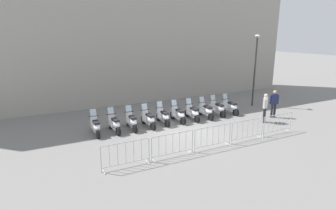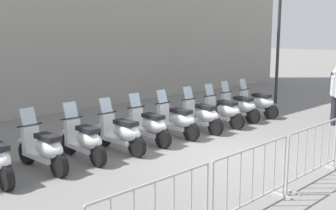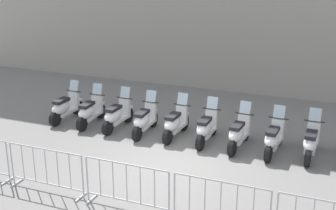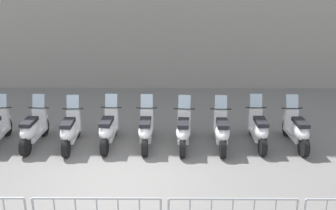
# 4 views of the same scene
# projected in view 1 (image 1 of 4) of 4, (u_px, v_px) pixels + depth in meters

# --- Properties ---
(ground_plane) EXTENTS (120.00, 120.00, 0.00)m
(ground_plane) POSITION_uv_depth(u_px,v_px,m) (187.00, 133.00, 14.56)
(ground_plane) COLOR slate
(building_facade) EXTENTS (28.06, 3.20, 11.05)m
(building_facade) POSITION_uv_depth(u_px,v_px,m) (131.00, 28.00, 20.39)
(building_facade) COLOR #9E998E
(building_facade) RESTS_ON ground
(motorcycle_0) EXTENTS (0.56, 1.72, 1.24)m
(motorcycle_0) POSITION_uv_depth(u_px,v_px,m) (96.00, 127.00, 14.12)
(motorcycle_0) COLOR black
(motorcycle_0) RESTS_ON ground
(motorcycle_1) EXTENTS (0.56, 1.73, 1.24)m
(motorcycle_1) POSITION_uv_depth(u_px,v_px,m) (115.00, 124.00, 14.51)
(motorcycle_1) COLOR black
(motorcycle_1) RESTS_ON ground
(motorcycle_2) EXTENTS (0.56, 1.72, 1.24)m
(motorcycle_2) POSITION_uv_depth(u_px,v_px,m) (132.00, 122.00, 14.93)
(motorcycle_2) COLOR black
(motorcycle_2) RESTS_ON ground
(motorcycle_3) EXTENTS (0.56, 1.73, 1.24)m
(motorcycle_3) POSITION_uv_depth(u_px,v_px,m) (149.00, 119.00, 15.30)
(motorcycle_3) COLOR black
(motorcycle_3) RESTS_ON ground
(motorcycle_4) EXTENTS (0.56, 1.72, 1.24)m
(motorcycle_4) POSITION_uv_depth(u_px,v_px,m) (163.00, 117.00, 15.81)
(motorcycle_4) COLOR black
(motorcycle_4) RESTS_ON ground
(motorcycle_5) EXTENTS (0.56, 1.72, 1.24)m
(motorcycle_5) POSITION_uv_depth(u_px,v_px,m) (178.00, 115.00, 16.21)
(motorcycle_5) COLOR black
(motorcycle_5) RESTS_ON ground
(motorcycle_6) EXTENTS (0.56, 1.72, 1.24)m
(motorcycle_6) POSITION_uv_depth(u_px,v_px,m) (193.00, 113.00, 16.59)
(motorcycle_6) COLOR black
(motorcycle_6) RESTS_ON ground
(motorcycle_7) EXTENTS (0.56, 1.72, 1.24)m
(motorcycle_7) POSITION_uv_depth(u_px,v_px,m) (206.00, 111.00, 17.00)
(motorcycle_7) COLOR black
(motorcycle_7) RESTS_ON ground
(motorcycle_8) EXTENTS (0.56, 1.72, 1.24)m
(motorcycle_8) POSITION_uv_depth(u_px,v_px,m) (218.00, 109.00, 17.53)
(motorcycle_8) COLOR black
(motorcycle_8) RESTS_ON ground
(motorcycle_9) EXTENTS (0.56, 1.73, 1.24)m
(motorcycle_9) POSITION_uv_depth(u_px,v_px,m) (230.00, 107.00, 17.92)
(motorcycle_9) COLOR black
(motorcycle_9) RESTS_ON ground
(barrier_segment_0) EXTENTS (1.98, 0.49, 1.07)m
(barrier_segment_0) POSITION_uv_depth(u_px,v_px,m) (126.00, 155.00, 10.64)
(barrier_segment_0) COLOR #B2B5B7
(barrier_segment_0) RESTS_ON ground
(barrier_segment_1) EXTENTS (1.98, 0.49, 1.07)m
(barrier_segment_1) POSITION_uv_depth(u_px,v_px,m) (173.00, 145.00, 11.55)
(barrier_segment_1) COLOR #B2B5B7
(barrier_segment_1) RESTS_ON ground
(barrier_segment_2) EXTENTS (1.98, 0.49, 1.07)m
(barrier_segment_2) POSITION_uv_depth(u_px,v_px,m) (213.00, 137.00, 12.45)
(barrier_segment_2) COLOR #B2B5B7
(barrier_segment_2) RESTS_ON ground
(barrier_segment_3) EXTENTS (1.98, 0.49, 1.07)m
(barrier_segment_3) POSITION_uv_depth(u_px,v_px,m) (247.00, 130.00, 13.36)
(barrier_segment_3) COLOR #B2B5B7
(barrier_segment_3) RESTS_ON ground
(barrier_segment_4) EXTENTS (1.98, 0.49, 1.07)m
(barrier_segment_4) POSITION_uv_depth(u_px,v_px,m) (278.00, 124.00, 14.26)
(barrier_segment_4) COLOR #B2B5B7
(barrier_segment_4) RESTS_ON ground
(street_lamp) EXTENTS (0.36, 0.36, 5.06)m
(street_lamp) POSITION_uv_depth(u_px,v_px,m) (255.00, 63.00, 19.33)
(street_lamp) COLOR #2D332D
(street_lamp) RESTS_ON ground
(officer_near_row_end) EXTENTS (0.46, 0.39, 1.73)m
(officer_near_row_end) POSITION_uv_depth(u_px,v_px,m) (265.00, 106.00, 16.05)
(officer_near_row_end) COLOR #23232D
(officer_near_row_end) RESTS_ON ground
(officer_mid_plaza) EXTENTS (0.50, 0.36, 1.73)m
(officer_mid_plaza) POSITION_uv_depth(u_px,v_px,m) (274.00, 102.00, 17.00)
(officer_mid_plaza) COLOR #23232D
(officer_mid_plaza) RESTS_ON ground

